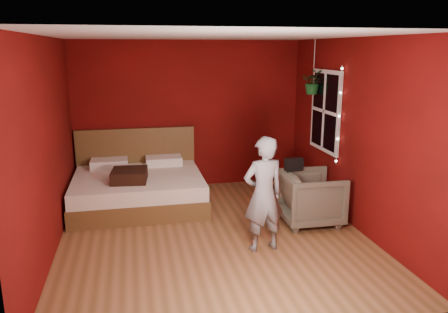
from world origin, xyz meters
TOP-DOWN VIEW (x-y plane):
  - floor at (0.00, 0.00)m, footprint 4.50×4.50m
  - room_walls at (0.00, 0.00)m, footprint 4.04×4.54m
  - window at (1.97, 0.90)m, footprint 0.05×0.97m
  - fairy_lights at (1.94, 0.38)m, footprint 0.04×0.04m
  - bed at (-0.95, 1.43)m, footprint 2.02×1.72m
  - person at (0.52, -0.58)m, footprint 0.57×0.42m
  - armchair at (1.44, 0.11)m, footprint 0.84×0.82m
  - handbag at (1.23, 0.26)m, footprint 0.26×0.15m
  - throw_pillow at (-1.08, 1.04)m, footprint 0.56×0.56m
  - hanging_plant at (1.88, 1.22)m, footprint 0.45×0.42m

SIDE VIEW (x-z plane):
  - floor at x=0.00m, z-range 0.00..0.00m
  - bed at x=-0.95m, z-range -0.27..0.85m
  - armchair at x=1.44m, z-range 0.00..0.75m
  - throw_pillow at x=-1.08m, z-range 0.51..0.69m
  - person at x=0.52m, z-range 0.00..1.45m
  - handbag at x=1.23m, z-range 0.75..0.93m
  - fairy_lights at x=1.94m, z-range 0.77..2.22m
  - window at x=1.97m, z-range 0.87..2.14m
  - room_walls at x=0.00m, z-range 0.37..2.99m
  - hanging_plant at x=1.88m, z-range 1.50..2.36m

